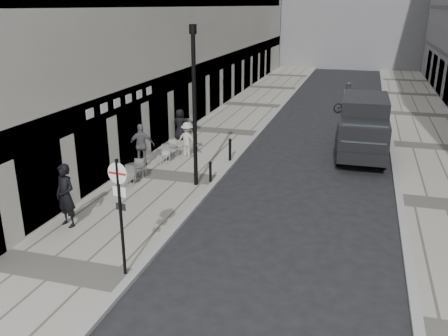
% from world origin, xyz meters
% --- Properties ---
extents(sidewalk, '(4.00, 60.00, 0.12)m').
position_xyz_m(sidewalk, '(-2.00, 18.00, 0.06)').
color(sidewalk, gray).
rests_on(sidewalk, ground).
extents(far_sidewalk, '(4.00, 60.00, 0.12)m').
position_xyz_m(far_sidewalk, '(9.00, 18.00, 0.06)').
color(far_sidewalk, gray).
rests_on(far_sidewalk, ground).
extents(walking_man, '(0.86, 0.69, 2.05)m').
position_xyz_m(walking_man, '(-3.28, 5.09, 1.15)').
color(walking_man, black).
rests_on(walking_man, sidewalk).
extents(sign_post, '(0.54, 0.12, 3.16)m').
position_xyz_m(sign_post, '(-0.20, 3.00, 2.15)').
color(sign_post, black).
rests_on(sign_post, sidewalk).
extents(lamppost, '(0.27, 0.27, 6.03)m').
position_xyz_m(lamppost, '(-0.60, 9.67, 3.48)').
color(lamppost, black).
rests_on(lamppost, sidewalk).
extents(bollard_near, '(0.13, 0.13, 0.96)m').
position_xyz_m(bollard_near, '(-0.15, 12.98, 0.60)').
color(bollard_near, black).
rests_on(bollard_near, sidewalk).
extents(bollard_far, '(0.11, 0.11, 0.80)m').
position_xyz_m(bollard_far, '(-0.15, 10.12, 0.52)').
color(bollard_far, black).
rests_on(bollard_far, sidewalk).
extents(panel_van, '(2.19, 5.70, 2.67)m').
position_xyz_m(panel_van, '(5.54, 15.99, 1.50)').
color(panel_van, black).
rests_on(panel_van, ground).
extents(cyclist, '(1.99, 1.25, 2.02)m').
position_xyz_m(cyclist, '(4.47, 25.37, 0.79)').
color(cyclist, black).
rests_on(cyclist, ground).
extents(pedestrian_a, '(1.19, 0.82, 1.87)m').
position_xyz_m(pedestrian_a, '(-3.60, 11.16, 1.06)').
color(pedestrian_a, '#5B5A5F').
rests_on(pedestrian_a, sidewalk).
extents(pedestrian_b, '(1.12, 0.76, 1.61)m').
position_xyz_m(pedestrian_b, '(-2.20, 13.03, 0.93)').
color(pedestrian_b, '#B2ADA4').
rests_on(pedestrian_b, sidewalk).
extents(pedestrian_c, '(0.83, 0.59, 1.60)m').
position_xyz_m(pedestrian_c, '(-3.60, 15.67, 0.92)').
color(pedestrian_c, black).
rests_on(pedestrian_c, sidewalk).
extents(cafe_table_near, '(0.65, 1.47, 0.84)m').
position_xyz_m(cafe_table_near, '(-3.03, 9.28, 0.54)').
color(cafe_table_near, '#B5B4B7').
rests_on(cafe_table_near, sidewalk).
extents(cafe_table_mid, '(0.66, 1.48, 0.84)m').
position_xyz_m(cafe_table_mid, '(-2.80, 12.28, 0.55)').
color(cafe_table_mid, silver).
rests_on(cafe_table_mid, sidewalk).
extents(cafe_table_far, '(0.65, 1.46, 0.83)m').
position_xyz_m(cafe_table_far, '(-3.60, 17.26, 0.54)').
color(cafe_table_far, '#B8B8BA').
rests_on(cafe_table_far, sidewalk).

